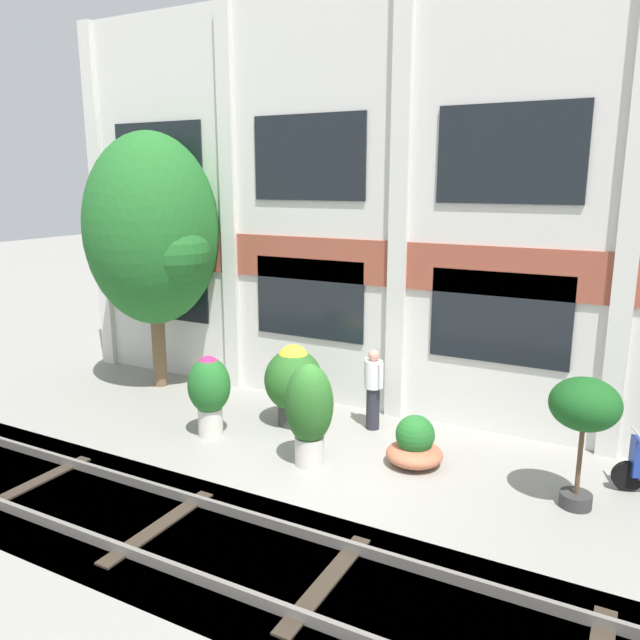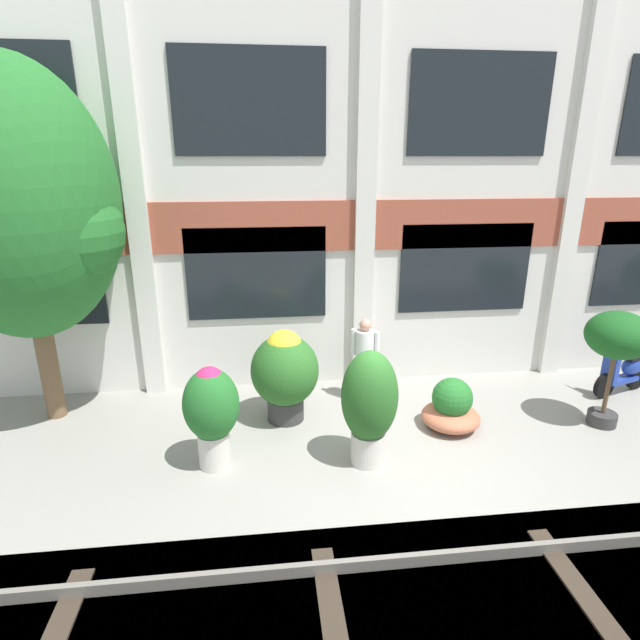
{
  "view_description": "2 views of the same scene",
  "coord_description": "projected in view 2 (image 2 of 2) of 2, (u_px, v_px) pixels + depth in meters",
  "views": [
    {
      "loc": [
        4.34,
        -8.57,
        4.73
      ],
      "look_at": [
        -1.08,
        1.57,
        2.12
      ],
      "focal_mm": 35.0,
      "sensor_mm": 36.0,
      "label": 1
    },
    {
      "loc": [
        -1.86,
        -6.26,
        4.34
      ],
      "look_at": [
        -1.03,
        0.97,
        1.91
      ],
      "focal_mm": 28.0,
      "sensor_mm": 36.0,
      "label": 2
    }
  ],
  "objects": [
    {
      "name": "rail_tracks",
      "position": [
        466.0,
        629.0,
        4.93
      ],
      "size": [
        23.93,
        2.8,
        0.43
      ],
      "color": "#423F3A",
      "rests_on": "ground"
    },
    {
      "name": "resident_by_doorway",
      "position": [
        365.0,
        358.0,
        8.99
      ],
      "size": [
        0.48,
        0.34,
        1.58
      ],
      "rotation": [
        0.0,
        0.0,
        -2.06
      ],
      "color": "#282833",
      "rests_on": "ground"
    },
    {
      "name": "potted_plant_wide_bowl",
      "position": [
        451.0,
        408.0,
        8.24
      ],
      "size": [
        0.96,
        0.96,
        0.87
      ],
      "color": "#B76647",
      "rests_on": "ground"
    },
    {
      "name": "potted_plant_fluted_column",
      "position": [
        211.0,
        408.0,
        7.04
      ],
      "size": [
        0.8,
        0.8,
        1.55
      ],
      "color": "beige",
      "rests_on": "ground"
    },
    {
      "name": "ground_plane",
      "position": [
        395.0,
        459.0,
        7.47
      ],
      "size": [
        80.0,
        80.0,
        0.0
      ],
      "primitive_type": "plane",
      "color": "gray"
    },
    {
      "name": "scooter_second_parked",
      "position": [
        625.0,
        371.0,
        9.42
      ],
      "size": [
        1.34,
        0.66,
        0.98
      ],
      "rotation": [
        0.0,
        0.0,
        3.46
      ],
      "color": "black",
      "rests_on": "ground"
    },
    {
      "name": "potted_plant_stone_basin",
      "position": [
        285.0,
        371.0,
        8.32
      ],
      "size": [
        1.14,
        1.14,
        1.62
      ],
      "color": "#333333",
      "rests_on": "ground"
    },
    {
      "name": "broadleaf_tree",
      "position": [
        19.0,
        209.0,
        7.6
      ],
      "size": [
        3.11,
        2.96,
        5.76
      ],
      "color": "brown",
      "rests_on": "ground"
    },
    {
      "name": "potted_plant_glazed_jar",
      "position": [
        369.0,
        403.0,
        7.09
      ],
      "size": [
        0.81,
        0.81,
        1.76
      ],
      "color": "beige",
      "rests_on": "ground"
    },
    {
      "name": "apartment_facade",
      "position": [
        363.0,
        165.0,
        9.01
      ],
      "size": [
        16.29,
        0.64,
        8.36
      ],
      "color": "silver",
      "rests_on": "ground"
    },
    {
      "name": "potted_plant_terracotta_small",
      "position": [
        617.0,
        340.0,
        7.96
      ],
      "size": [
        1.0,
        1.0,
        1.98
      ],
      "color": "#333333",
      "rests_on": "ground"
    }
  ]
}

